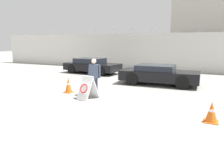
# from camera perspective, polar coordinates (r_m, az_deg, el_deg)

# --- Properties ---
(ground_plane) EXTENTS (90.00, 90.00, 0.00)m
(ground_plane) POSITION_cam_1_polar(r_m,az_deg,el_deg) (8.93, -2.39, -6.83)
(ground_plane) COLOR gray
(perimeter_wall) EXTENTS (36.00, 0.30, 3.64)m
(perimeter_wall) POSITION_cam_1_polar(r_m,az_deg,el_deg) (19.19, 13.31, 6.39)
(perimeter_wall) COLOR silver
(perimeter_wall) RESTS_ON ground_plane
(barricade_sign) EXTENTS (0.76, 0.97, 1.02)m
(barricade_sign) POSITION_cam_1_polar(r_m,az_deg,el_deg) (9.47, -6.49, -2.80)
(barricade_sign) COLOR white
(barricade_sign) RESTS_ON ground_plane
(security_guard) EXTENTS (0.66, 0.36, 1.70)m
(security_guard) POSITION_cam_1_polar(r_m,az_deg,el_deg) (10.01, -4.71, 0.42)
(security_guard) COLOR #232838
(security_guard) RESTS_ON ground_plane
(traffic_cone_near) EXTENTS (0.43, 0.43, 0.65)m
(traffic_cone_near) POSITION_cam_1_polar(r_m,az_deg,el_deg) (7.48, 24.57, -8.33)
(traffic_cone_near) COLOR orange
(traffic_cone_near) RESTS_ON ground_plane
(traffic_cone_mid) EXTENTS (0.40, 0.40, 0.75)m
(traffic_cone_mid) POSITION_cam_1_polar(r_m,az_deg,el_deg) (10.87, -11.28, -2.08)
(traffic_cone_mid) COLOR orange
(traffic_cone_mid) RESTS_ON ground_plane
(parked_car_front_coupe) EXTENTS (4.51, 2.20, 1.18)m
(parked_car_front_coupe) POSITION_cam_1_polar(r_m,az_deg,el_deg) (17.28, -5.31, 3.02)
(parked_car_front_coupe) COLOR black
(parked_car_front_coupe) RESTS_ON ground_plane
(parked_car_rear_sedan) EXTENTS (4.47, 2.04, 1.14)m
(parked_car_rear_sedan) POSITION_cam_1_polar(r_m,az_deg,el_deg) (12.91, 12.06, 0.71)
(parked_car_rear_sedan) COLOR black
(parked_car_rear_sedan) RESTS_ON ground_plane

